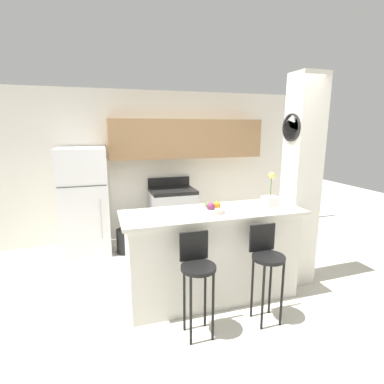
{
  "coord_description": "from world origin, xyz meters",
  "views": [
    {
      "loc": [
        -1.16,
        -2.95,
        1.93
      ],
      "look_at": [
        0.0,
        0.78,
        1.09
      ],
      "focal_mm": 28.0,
      "sensor_mm": 36.0,
      "label": 1
    }
  ],
  "objects_px": {
    "refrigerator": "(85,201)",
    "bar_stool_right": "(266,260)",
    "orchid_vase": "(270,198)",
    "stove_range": "(173,214)",
    "bar_stool_left": "(197,270)",
    "fruit_bowl": "(212,209)",
    "trash_bin": "(126,241)"
  },
  "relations": [
    {
      "from": "refrigerator",
      "to": "bar_stool_left",
      "type": "xyz_separation_m",
      "value": [
        1.05,
        -2.39,
        -0.17
      ]
    },
    {
      "from": "bar_stool_right",
      "to": "orchid_vase",
      "type": "bearing_deg",
      "value": 57.22
    },
    {
      "from": "refrigerator",
      "to": "bar_stool_right",
      "type": "height_order",
      "value": "refrigerator"
    },
    {
      "from": "stove_range",
      "to": "bar_stool_right",
      "type": "relative_size",
      "value": 1.08
    },
    {
      "from": "orchid_vase",
      "to": "fruit_bowl",
      "type": "bearing_deg",
      "value": -176.53
    },
    {
      "from": "orchid_vase",
      "to": "fruit_bowl",
      "type": "xyz_separation_m",
      "value": [
        -0.73,
        -0.04,
        -0.05
      ]
    },
    {
      "from": "bar_stool_left",
      "to": "bar_stool_right",
      "type": "xyz_separation_m",
      "value": [
        0.72,
        0.0,
        0.0
      ]
    },
    {
      "from": "refrigerator",
      "to": "trash_bin",
      "type": "relative_size",
      "value": 4.32
    },
    {
      "from": "refrigerator",
      "to": "trash_bin",
      "type": "height_order",
      "value": "refrigerator"
    },
    {
      "from": "bar_stool_right",
      "to": "orchid_vase",
      "type": "relative_size",
      "value": 2.48
    },
    {
      "from": "refrigerator",
      "to": "bar_stool_left",
      "type": "relative_size",
      "value": 1.66
    },
    {
      "from": "bar_stool_left",
      "to": "fruit_bowl",
      "type": "relative_size",
      "value": 3.92
    },
    {
      "from": "fruit_bowl",
      "to": "bar_stool_right",
      "type": "bearing_deg",
      "value": -50.99
    },
    {
      "from": "bar_stool_left",
      "to": "bar_stool_right",
      "type": "bearing_deg",
      "value": 0.0
    },
    {
      "from": "fruit_bowl",
      "to": "trash_bin",
      "type": "distance_m",
      "value": 2.05
    },
    {
      "from": "fruit_bowl",
      "to": "trash_bin",
      "type": "xyz_separation_m",
      "value": [
        -0.81,
        1.66,
        -0.89
      ]
    },
    {
      "from": "stove_range",
      "to": "bar_stool_right",
      "type": "distance_m",
      "value": 2.48
    },
    {
      "from": "refrigerator",
      "to": "trash_bin",
      "type": "xyz_separation_m",
      "value": [
        0.58,
        -0.25,
        -0.63
      ]
    },
    {
      "from": "bar_stool_right",
      "to": "refrigerator",
      "type": "bearing_deg",
      "value": 126.61
    },
    {
      "from": "bar_stool_right",
      "to": "trash_bin",
      "type": "relative_size",
      "value": 2.6
    },
    {
      "from": "refrigerator",
      "to": "orchid_vase",
      "type": "bearing_deg",
      "value": -41.32
    },
    {
      "from": "bar_stool_right",
      "to": "fruit_bowl",
      "type": "height_order",
      "value": "fruit_bowl"
    },
    {
      "from": "stove_range",
      "to": "bar_stool_left",
      "type": "relative_size",
      "value": 1.08
    },
    {
      "from": "refrigerator",
      "to": "fruit_bowl",
      "type": "bearing_deg",
      "value": -54.02
    },
    {
      "from": "fruit_bowl",
      "to": "trash_bin",
      "type": "bearing_deg",
      "value": 115.99
    },
    {
      "from": "stove_range",
      "to": "fruit_bowl",
      "type": "relative_size",
      "value": 4.24
    },
    {
      "from": "bar_stool_right",
      "to": "orchid_vase",
      "type": "xyz_separation_m",
      "value": [
        0.34,
        0.53,
        0.48
      ]
    },
    {
      "from": "bar_stool_left",
      "to": "orchid_vase",
      "type": "height_order",
      "value": "orchid_vase"
    },
    {
      "from": "stove_range",
      "to": "trash_bin",
      "type": "xyz_separation_m",
      "value": [
        -0.85,
        -0.31,
        -0.27
      ]
    },
    {
      "from": "bar_stool_right",
      "to": "trash_bin",
      "type": "xyz_separation_m",
      "value": [
        -1.2,
        2.14,
        -0.47
      ]
    },
    {
      "from": "bar_stool_left",
      "to": "fruit_bowl",
      "type": "height_order",
      "value": "fruit_bowl"
    },
    {
      "from": "bar_stool_right",
      "to": "fruit_bowl",
      "type": "xyz_separation_m",
      "value": [
        -0.39,
        0.48,
        0.43
      ]
    }
  ]
}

